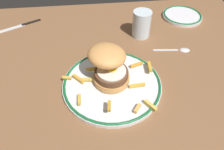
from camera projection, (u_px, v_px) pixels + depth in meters
ground_plane at (129, 85)px, 66.88cm from camera, size 110.03×103.70×4.00cm
dinner_plate at (112, 84)px, 63.36cm from camera, size 29.67×29.67×1.60cm
burger at (109, 64)px, 60.23cm from camera, size 13.47×13.99×11.02cm
fries_pile at (114, 81)px, 62.12cm from camera, size 27.70×22.30×2.53cm
water_glass at (141, 25)px, 79.61cm from camera, size 6.93×6.93×10.01cm
side_plate at (182, 16)px, 91.70cm from camera, size 16.75×16.75×1.60cm
knife at (23, 25)px, 87.65cm from camera, size 16.72×9.50×0.70cm
spoon at (181, 49)px, 75.82cm from camera, size 13.40×3.08×0.90cm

